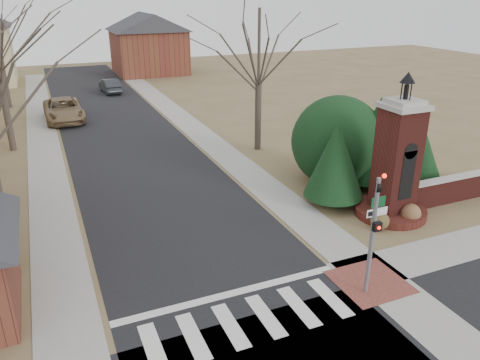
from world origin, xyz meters
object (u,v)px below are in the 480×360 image
sign_post (376,217)px  brick_gate_monument (396,171)px  pickup_truck (64,110)px  traffic_signal_pole (374,225)px  distant_car (110,86)px

sign_post → brick_gate_monument: size_ratio=0.42×
sign_post → pickup_truck: bearing=108.8°
traffic_signal_pole → sign_post: size_ratio=1.64×
traffic_signal_pole → distant_car: traffic_signal_pole is taller
pickup_truck → distant_car: 10.66m
sign_post → traffic_signal_pole: bearing=-132.4°
traffic_signal_pole → distant_car: bearing=94.1°
brick_gate_monument → pickup_truck: bearing=117.9°
traffic_signal_pole → brick_gate_monument: (4.70, 4.42, -0.42)m
brick_gate_monument → distant_car: size_ratio=1.54×
sign_post → brick_gate_monument: (3.41, 3.01, 0.22)m
sign_post → brick_gate_monument: 4.55m
sign_post → distant_car: (-3.99, 35.87, -1.26)m
sign_post → brick_gate_monument: brick_gate_monument is taller
traffic_signal_pole → pickup_truck: size_ratio=0.74×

